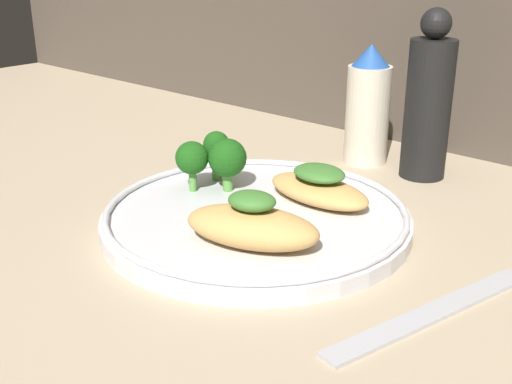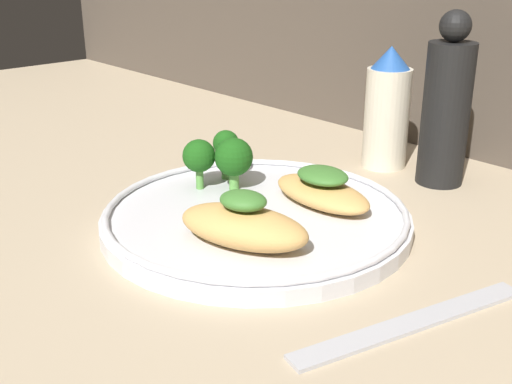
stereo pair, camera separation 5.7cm
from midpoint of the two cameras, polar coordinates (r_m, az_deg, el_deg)
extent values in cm
cube|color=tan|center=(58.22, 2.79, -3.63)|extent=(180.00, 180.00, 1.00)
cylinder|color=silver|center=(57.72, 2.81, -2.55)|extent=(27.71, 27.71, 1.40)
torus|color=silver|center=(57.32, 2.83, -1.64)|extent=(27.11, 27.11, 0.60)
ellipsoid|color=tan|center=(50.98, 2.06, -3.17)|extent=(12.35, 8.91, 3.07)
ellipsoid|color=#3D752D|center=(50.08, 2.09, -0.82)|extent=(4.72, 4.25, 1.45)
ellipsoid|color=tan|center=(59.46, 8.61, -0.17)|extent=(11.00, 5.77, 2.17)
ellipsoid|color=#3D752D|center=(58.85, 8.70, 1.42)|extent=(5.34, 4.36, 1.33)
cylinder|color=#569942|center=(62.35, 0.63, 1.06)|extent=(0.96, 0.96, 2.04)
sphere|color=#195114|center=(61.58, 0.64, 3.09)|extent=(3.74, 3.74, 3.74)
cylinder|color=#569942|center=(65.20, -0.18, 2.35)|extent=(1.00, 1.00, 2.82)
sphere|color=#195114|center=(64.47, -0.18, 4.32)|extent=(2.66, 2.66, 2.66)
cylinder|color=#569942|center=(62.87, -2.18, 1.32)|extent=(0.74, 0.74, 2.25)
sphere|color=#195114|center=(62.13, -2.21, 3.27)|extent=(3.22, 3.22, 3.22)
cylinder|color=beige|center=(74.16, 13.70, 6.34)|extent=(4.98, 4.98, 11.15)
cone|color=#23519E|center=(72.75, 14.17, 11.51)|extent=(4.23, 4.23, 2.45)
cylinder|color=black|center=(70.05, 18.76, 6.47)|extent=(4.87, 4.87, 14.78)
sphere|color=black|center=(68.45, 19.67, 13.73)|extent=(3.17, 3.17, 3.17)
cube|color=#B2B2B7|center=(45.87, 17.30, -11.00)|extent=(6.36, 19.00, 0.60)
camera|label=1|loc=(0.03, -87.14, 1.13)|focal=45.00mm
camera|label=2|loc=(0.03, 92.86, -1.13)|focal=45.00mm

